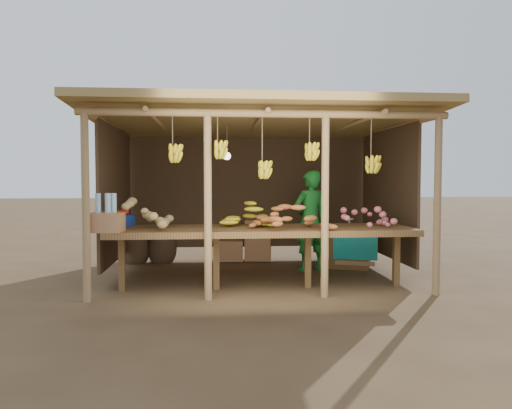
{
  "coord_description": "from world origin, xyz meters",
  "views": [
    {
      "loc": [
        -0.65,
        -7.37,
        1.44
      ],
      "look_at": [
        0.0,
        0.0,
        1.05
      ],
      "focal_mm": 35.0,
      "sensor_mm": 36.0,
      "label": 1
    }
  ],
  "objects": [
    {
      "name": "banana_pile",
      "position": [
        -0.15,
        -0.72,
        0.97
      ],
      "size": [
        0.72,
        0.54,
        0.35
      ],
      "primitive_type": null,
      "rotation": [
        0.0,
        0.0,
        0.27
      ],
      "color": "yellow",
      "rests_on": "counter"
    },
    {
      "name": "ground",
      "position": [
        0.0,
        0.0,
        0.0
      ],
      "size": [
        60.0,
        60.0,
        0.0
      ],
      "primitive_type": "plane",
      "color": "brown",
      "rests_on": "ground"
    },
    {
      "name": "carton_stack",
      "position": [
        -0.02,
        1.2,
        0.31
      ],
      "size": [
        0.97,
        0.4,
        0.71
      ],
      "color": "#966743",
      "rests_on": "ground"
    },
    {
      "name": "tomato_basin",
      "position": [
        -1.9,
        -0.53,
        0.89
      ],
      "size": [
        0.41,
        0.41,
        0.22
      ],
      "rotation": [
        0.0,
        0.0,
        0.29
      ],
      "color": "navy",
      "rests_on": "counter"
    },
    {
      "name": "counter",
      "position": [
        0.0,
        -0.95,
        0.74
      ],
      "size": [
        3.9,
        1.05,
        0.8
      ],
      "color": "brown",
      "rests_on": "ground"
    },
    {
      "name": "tarp_crate",
      "position": [
        1.57,
        0.46,
        0.33
      ],
      "size": [
        0.85,
        0.8,
        0.81
      ],
      "color": "brown",
      "rests_on": "ground"
    },
    {
      "name": "onion_heap",
      "position": [
        1.29,
        -1.1,
        0.98
      ],
      "size": [
        1.0,
        0.73,
        0.36
      ],
      "primitive_type": null,
      "rotation": [
        0.0,
        0.0,
        0.23
      ],
      "color": "#C45F65",
      "rests_on": "counter"
    },
    {
      "name": "vendor",
      "position": [
        0.87,
        0.25,
        0.78
      ],
      "size": [
        0.67,
        0.56,
        1.57
      ],
      "primitive_type": "imported",
      "rotation": [
        0.0,
        0.0,
        3.52
      ],
      "color": "#1A7527",
      "rests_on": "ground"
    },
    {
      "name": "bottle_box",
      "position": [
        -1.9,
        -1.32,
        0.98
      ],
      "size": [
        0.39,
        0.33,
        0.46
      ],
      "color": "#966743",
      "rests_on": "counter"
    },
    {
      "name": "burlap_sacks",
      "position": [
        -1.73,
        1.2,
        0.29
      ],
      "size": [
        0.95,
        0.5,
        0.67
      ],
      "color": "#493421",
      "rests_on": "ground"
    },
    {
      "name": "sweet_potato_heap",
      "position": [
        0.32,
        -1.17,
        0.98
      ],
      "size": [
        1.04,
        0.71,
        0.36
      ],
      "primitive_type": null,
      "rotation": [
        0.0,
        0.0,
        -0.14
      ],
      "color": "#B2602D",
      "rests_on": "counter"
    },
    {
      "name": "potato_heap",
      "position": [
        -1.65,
        -1.1,
        0.99
      ],
      "size": [
        1.25,
        0.97,
        0.37
      ],
      "primitive_type": null,
      "rotation": [
        0.0,
        0.0,
        0.32
      ],
      "color": "#99804F",
      "rests_on": "counter"
    },
    {
      "name": "stall_structure",
      "position": [
        0.01,
        -0.05,
        1.91
      ],
      "size": [
        4.7,
        3.5,
        2.43
      ],
      "color": "#9C7A50",
      "rests_on": "ground"
    }
  ]
}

